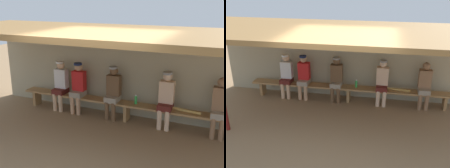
{
  "view_description": "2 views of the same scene",
  "coord_description": "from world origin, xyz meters",
  "views": [
    {
      "loc": [
        2.27,
        -4.55,
        2.93
      ],
      "look_at": [
        -0.33,
        1.4,
        0.95
      ],
      "focal_mm": 44.96,
      "sensor_mm": 36.0,
      "label": 1
    },
    {
      "loc": [
        0.99,
        -5.52,
        3.6
      ],
      "look_at": [
        -0.23,
        1.07,
        0.74
      ],
      "focal_mm": 42.13,
      "sensor_mm": 36.0,
      "label": 2
    }
  ],
  "objects": [
    {
      "name": "dugout_roof",
      "position": [
        0.0,
        0.7,
        2.26
      ],
      "size": [
        8.0,
        2.8,
        0.12
      ],
      "primitive_type": "cube",
      "color": "olive",
      "rests_on": "back_wall"
    },
    {
      "name": "ground_plane",
      "position": [
        0.0,
        0.0,
        0.0
      ],
      "size": [
        24.0,
        24.0,
        0.0
      ],
      "primitive_type": "plane",
      "color": "#8C6D4C"
    },
    {
      "name": "water_bottle_blue",
      "position": [
        0.22,
        1.59,
        0.57
      ],
      "size": [
        0.07,
        0.07,
        0.23
      ],
      "color": "green",
      "rests_on": "bench"
    },
    {
      "name": "player_leftmost",
      "position": [
        0.97,
        1.55,
        0.75
      ],
      "size": [
        0.34,
        0.42,
        1.34
      ],
      "color": "#591E19",
      "rests_on": "ground"
    },
    {
      "name": "player_rightmost",
      "position": [
        -1.92,
        1.55,
        0.75
      ],
      "size": [
        0.34,
        0.42,
        1.34
      ],
      "color": "#591E19",
      "rests_on": "ground"
    },
    {
      "name": "back_wall",
      "position": [
        0.0,
        2.0,
        1.1
      ],
      "size": [
        8.0,
        0.2,
        2.2
      ],
      "primitive_type": "cube",
      "color": "tan",
      "rests_on": "ground"
    },
    {
      "name": "baseball_bat",
      "position": [
        1.38,
        1.55,
        0.49
      ],
      "size": [
        0.8,
        0.17,
        0.07
      ],
      "primitive_type": "cylinder",
      "rotation": [
        0.0,
        1.57,
        -0.13
      ],
      "color": "tan",
      "rests_on": "bench"
    },
    {
      "name": "bench",
      "position": [
        0.0,
        1.55,
        0.39
      ],
      "size": [
        6.0,
        0.36,
        0.46
      ],
      "color": "#9E7547",
      "rests_on": "ground"
    },
    {
      "name": "player_with_sunglasses",
      "position": [
        2.14,
        1.55,
        0.73
      ],
      "size": [
        0.34,
        0.42,
        1.34
      ],
      "color": "gray",
      "rests_on": "ground"
    },
    {
      "name": "player_in_blue",
      "position": [
        -1.37,
        1.55,
        0.75
      ],
      "size": [
        0.34,
        0.42,
        1.34
      ],
      "color": "gray",
      "rests_on": "ground"
    },
    {
      "name": "player_in_white",
      "position": [
        -0.37,
        1.55,
        0.75
      ],
      "size": [
        0.34,
        0.42,
        1.34
      ],
      "color": "gray",
      "rests_on": "ground"
    }
  ]
}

